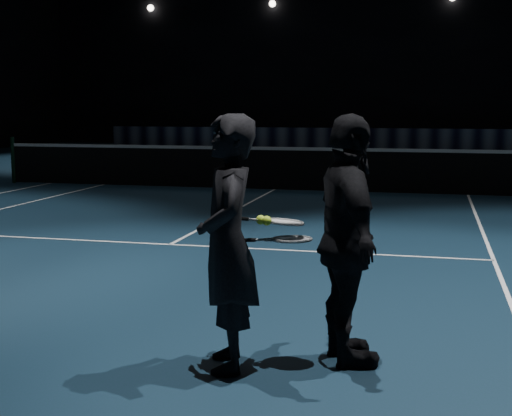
# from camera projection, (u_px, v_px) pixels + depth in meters

# --- Properties ---
(floor) EXTENTS (36.00, 36.00, 0.00)m
(floor) POSITION_uv_depth(u_px,v_px,m) (274.00, 190.00, 15.64)
(floor) COLOR black
(floor) RESTS_ON ground
(wall_back) EXTENTS (30.00, 0.00, 30.00)m
(wall_back) POSITION_uv_depth(u_px,v_px,m) (359.00, 35.00, 32.23)
(wall_back) COLOR black
(wall_back) RESTS_ON ground
(court_lines) EXTENTS (10.98, 23.78, 0.01)m
(court_lines) POSITION_uv_depth(u_px,v_px,m) (274.00, 190.00, 15.64)
(court_lines) COLOR white
(court_lines) RESTS_ON floor
(net_post_left) EXTENTS (0.10, 0.10, 1.10)m
(net_post_left) POSITION_uv_depth(u_px,v_px,m) (13.00, 160.00, 17.07)
(net_post_left) COLOR black
(net_post_left) RESTS_ON floor
(net_mesh) EXTENTS (12.80, 0.02, 0.86)m
(net_mesh) POSITION_uv_depth(u_px,v_px,m) (274.00, 170.00, 15.57)
(net_mesh) COLOR black
(net_mesh) RESTS_ON floor
(net_tape) EXTENTS (12.80, 0.03, 0.07)m
(net_tape) POSITION_uv_depth(u_px,v_px,m) (274.00, 148.00, 15.51)
(net_tape) COLOR white
(net_tape) RESTS_ON net_mesh
(sponsor_backdrop) EXTENTS (22.00, 0.15, 0.90)m
(sponsor_backdrop) POSITION_uv_depth(u_px,v_px,m) (351.00, 139.00, 30.47)
(sponsor_backdrop) COLOR black
(sponsor_backdrop) RESTS_ON floor
(fixtures_far) EXTENTS (20.00, 0.30, 0.30)m
(fixtures_far) POSITION_uv_depth(u_px,v_px,m) (360.00, 1.00, 31.82)
(fixtures_far) COLOR white
(fixtures_far) RESTS_ON wall_back
(player_a) EXTENTS (0.62, 0.75, 1.78)m
(player_a) POSITION_uv_depth(u_px,v_px,m) (228.00, 243.00, 4.92)
(player_a) COLOR black
(player_a) RESTS_ON floor
(player_b) EXTENTS (0.79, 1.13, 1.78)m
(player_b) POSITION_uv_depth(u_px,v_px,m) (348.00, 241.00, 5.01)
(player_b) COLOR black
(player_b) RESTS_ON floor
(racket_lower) EXTENTS (0.71, 0.44, 0.03)m
(racket_lower) POSITION_uv_depth(u_px,v_px,m) (292.00, 239.00, 4.97)
(racket_lower) COLOR black
(racket_lower) RESTS_ON player_a
(racket_upper) EXTENTS (0.71, 0.48, 0.10)m
(racket_upper) POSITION_uv_depth(u_px,v_px,m) (284.00, 222.00, 4.99)
(racket_upper) COLOR black
(racket_upper) RESTS_ON player_b
(tennis_balls) EXTENTS (0.12, 0.10, 0.12)m
(tennis_balls) POSITION_uv_depth(u_px,v_px,m) (264.00, 218.00, 4.93)
(tennis_balls) COLOR #B3CA2A
(tennis_balls) RESTS_ON racket_upper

